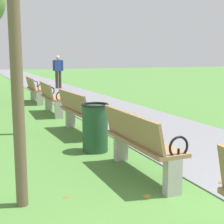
{
  "coord_description": "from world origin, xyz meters",
  "views": [
    {
      "loc": [
        -2.6,
        -1.37,
        1.65
      ],
      "look_at": [
        -0.05,
        4.74,
        0.55
      ],
      "focal_mm": 54.73,
      "sensor_mm": 36.0,
      "label": 1
    }
  ],
  "objects_px": {
    "park_bench_4": "(51,97)",
    "pedestrian_walking": "(58,70)",
    "park_bench_2": "(140,142)",
    "park_bench_3": "(79,111)",
    "trash_bin": "(95,127)",
    "park_bench_5": "(35,89)"
  },
  "relations": [
    {
      "from": "trash_bin",
      "to": "pedestrian_walking",
      "type": "bearing_deg",
      "value": 79.24
    },
    {
      "from": "park_bench_5",
      "to": "pedestrian_walking",
      "type": "height_order",
      "value": "pedestrian_walking"
    },
    {
      "from": "park_bench_2",
      "to": "trash_bin",
      "type": "xyz_separation_m",
      "value": [
        -0.15,
        1.39,
        -0.06
      ]
    },
    {
      "from": "park_bench_2",
      "to": "pedestrian_walking",
      "type": "xyz_separation_m",
      "value": [
        2.01,
        12.75,
        0.44
      ]
    },
    {
      "from": "park_bench_3",
      "to": "park_bench_5",
      "type": "relative_size",
      "value": 1.01
    },
    {
      "from": "park_bench_5",
      "to": "trash_bin",
      "type": "xyz_separation_m",
      "value": [
        -0.15,
        -6.64,
        -0.06
      ]
    },
    {
      "from": "park_bench_5",
      "to": "park_bench_2",
      "type": "bearing_deg",
      "value": -90.0
    },
    {
      "from": "park_bench_4",
      "to": "trash_bin",
      "type": "relative_size",
      "value": 1.92
    },
    {
      "from": "pedestrian_walking",
      "to": "trash_bin",
      "type": "xyz_separation_m",
      "value": [
        -2.16,
        -11.35,
        -0.5
      ]
    },
    {
      "from": "park_bench_3",
      "to": "park_bench_5",
      "type": "distance_m",
      "value": 5.22
    },
    {
      "from": "park_bench_3",
      "to": "park_bench_4",
      "type": "relative_size",
      "value": 1.0
    },
    {
      "from": "park_bench_3",
      "to": "park_bench_5",
      "type": "xyz_separation_m",
      "value": [
        -0.0,
        5.22,
        0.0
      ]
    },
    {
      "from": "park_bench_4",
      "to": "park_bench_5",
      "type": "xyz_separation_m",
      "value": [
        -0.0,
        2.6,
        0.0
      ]
    },
    {
      "from": "park_bench_4",
      "to": "pedestrian_walking",
      "type": "xyz_separation_m",
      "value": [
        2.01,
        7.32,
        0.44
      ]
    },
    {
      "from": "pedestrian_walking",
      "to": "park_bench_5",
      "type": "bearing_deg",
      "value": -113.09
    },
    {
      "from": "park_bench_2",
      "to": "park_bench_4",
      "type": "bearing_deg",
      "value": 90.0
    },
    {
      "from": "park_bench_2",
      "to": "pedestrian_walking",
      "type": "distance_m",
      "value": 12.91
    },
    {
      "from": "park_bench_2",
      "to": "park_bench_4",
      "type": "height_order",
      "value": "same"
    },
    {
      "from": "park_bench_4",
      "to": "park_bench_2",
      "type": "bearing_deg",
      "value": -90.0
    },
    {
      "from": "park_bench_4",
      "to": "pedestrian_walking",
      "type": "height_order",
      "value": "pedestrian_walking"
    },
    {
      "from": "pedestrian_walking",
      "to": "park_bench_3",
      "type": "bearing_deg",
      "value": -101.44
    },
    {
      "from": "park_bench_2",
      "to": "park_bench_5",
      "type": "relative_size",
      "value": 0.99
    }
  ]
}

